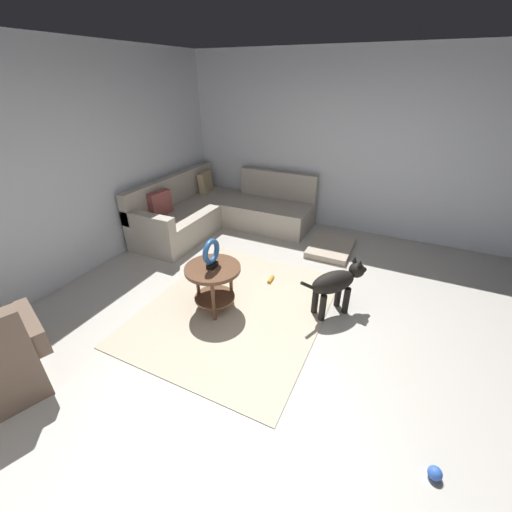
{
  "coord_description": "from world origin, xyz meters",
  "views": [
    {
      "loc": [
        -2.38,
        -0.76,
        2.31
      ],
      "look_at": [
        0.45,
        0.6,
        0.55
      ],
      "focal_mm": 22.62,
      "sensor_mm": 36.0,
      "label": 1
    }
  ],
  "objects": [
    {
      "name": "side_table",
      "position": [
        0.05,
        0.92,
        0.42
      ],
      "size": [
        0.6,
        0.6,
        0.54
      ],
      "color": "brown",
      "rests_on": "ground_plane"
    },
    {
      "name": "dog_toy_rope",
      "position": [
        0.82,
        0.57,
        0.03
      ],
      "size": [
        0.15,
        0.06,
        0.05
      ],
      "primitive_type": "cylinder",
      "rotation": [
        0.0,
        1.57,
        0.07
      ],
      "color": "orange",
      "rests_on": "ground_plane"
    },
    {
      "name": "dog_toy_ball",
      "position": [
        -0.85,
        -1.32,
        0.05
      ],
      "size": [
        0.09,
        0.09,
        0.09
      ],
      "primitive_type": "sphere",
      "color": "blue",
      "rests_on": "ground_plane"
    },
    {
      "name": "sectional_couch",
      "position": [
        1.99,
        2.02,
        0.29
      ],
      "size": [
        2.2,
        2.25,
        0.88
      ],
      "color": "#B2A899",
      "rests_on": "ground_plane"
    },
    {
      "name": "area_rug",
      "position": [
        0.15,
        0.7,
        0.01
      ],
      "size": [
        2.3,
        1.9,
        0.01
      ],
      "primitive_type": "cube",
      "color": "#BCAD93",
      "rests_on": "ground_plane"
    },
    {
      "name": "dog_bed_mat",
      "position": [
        1.98,
        0.08,
        0.04
      ],
      "size": [
        0.8,
        0.6,
        0.09
      ],
      "primitive_type": "cube",
      "color": "#B2A38E",
      "rests_on": "ground_plane"
    },
    {
      "name": "dog",
      "position": [
        0.56,
        -0.3,
        0.38
      ],
      "size": [
        0.69,
        0.58,
        0.63
      ],
      "rotation": [
        0.0,
        0.0,
        4.02
      ],
      "color": "black",
      "rests_on": "ground_plane"
    },
    {
      "name": "wall_back",
      "position": [
        0.0,
        2.94,
        1.35
      ],
      "size": [
        6.0,
        0.12,
        2.7
      ],
      "primitive_type": "cube",
      "color": "silver",
      "rests_on": "ground_plane"
    },
    {
      "name": "wall_right",
      "position": [
        2.94,
        0.0,
        1.35
      ],
      "size": [
        0.12,
        6.0,
        2.7
      ],
      "primitive_type": "cube",
      "color": "silver",
      "rests_on": "ground_plane"
    },
    {
      "name": "torus_sculpture",
      "position": [
        0.05,
        0.92,
        0.71
      ],
      "size": [
        0.28,
        0.08,
        0.33
      ],
      "color": "black",
      "rests_on": "side_table"
    },
    {
      "name": "ground_plane",
      "position": [
        0.0,
        0.0,
        -0.05
      ],
      "size": [
        6.0,
        6.0,
        0.1
      ],
      "primitive_type": "cube",
      "color": "#B7B2A8"
    }
  ]
}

